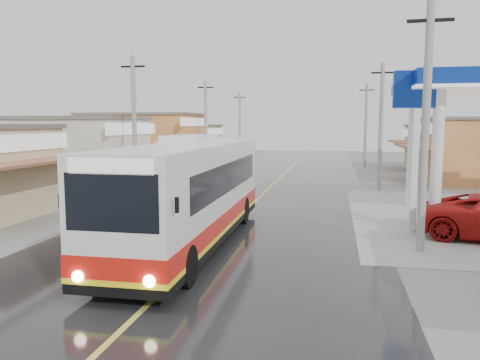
{
  "coord_description": "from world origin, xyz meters",
  "views": [
    {
      "loc": [
        4.16,
        -15.93,
        4.16
      ],
      "look_at": [
        0.52,
        2.04,
        2.0
      ],
      "focal_mm": 35.0,
      "sensor_mm": 36.0,
      "label": 1
    }
  ],
  "objects_px": {
    "coach_bus": "(192,192)",
    "tricycle_near": "(125,182)",
    "cyclist": "(175,186)",
    "second_bus": "(203,160)",
    "tyre_stack": "(132,203)"
  },
  "relations": [
    {
      "from": "cyclist",
      "to": "tricycle_near",
      "type": "relative_size",
      "value": 0.93
    },
    {
      "from": "tricycle_near",
      "to": "second_bus",
      "type": "bearing_deg",
      "value": 71.49
    },
    {
      "from": "second_bus",
      "to": "cyclist",
      "type": "bearing_deg",
      "value": -82.23
    },
    {
      "from": "coach_bus",
      "to": "cyclist",
      "type": "relative_size",
      "value": 5.92
    },
    {
      "from": "coach_bus",
      "to": "tricycle_near",
      "type": "height_order",
      "value": "coach_bus"
    },
    {
      "from": "cyclist",
      "to": "tyre_stack",
      "type": "distance_m",
      "value": 3.68
    },
    {
      "from": "second_bus",
      "to": "cyclist",
      "type": "xyz_separation_m",
      "value": [
        0.07,
        -6.21,
        -1.01
      ]
    },
    {
      "from": "tricycle_near",
      "to": "tyre_stack",
      "type": "xyz_separation_m",
      "value": [
        1.69,
        -2.78,
        -0.71
      ]
    },
    {
      "from": "second_bus",
      "to": "tricycle_near",
      "type": "height_order",
      "value": "second_bus"
    },
    {
      "from": "tricycle_near",
      "to": "cyclist",
      "type": "bearing_deg",
      "value": 17.24
    },
    {
      "from": "coach_bus",
      "to": "second_bus",
      "type": "relative_size",
      "value": 1.26
    },
    {
      "from": "cyclist",
      "to": "tricycle_near",
      "type": "bearing_deg",
      "value": -178.92
    },
    {
      "from": "second_bus",
      "to": "tyre_stack",
      "type": "bearing_deg",
      "value": -88.84
    },
    {
      "from": "second_bus",
      "to": "tyre_stack",
      "type": "xyz_separation_m",
      "value": [
        -1.01,
        -9.71,
        -1.46
      ]
    },
    {
      "from": "coach_bus",
      "to": "tyre_stack",
      "type": "relative_size",
      "value": 13.58
    }
  ]
}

